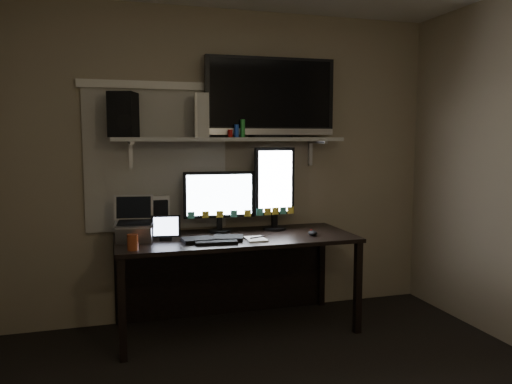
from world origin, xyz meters
name	(u,v)px	position (x,y,z in m)	size (l,w,h in m)	color
back_wall	(225,165)	(0.00, 1.80, 1.25)	(3.60, 3.60, 0.00)	#82735D
window_blinds	(157,160)	(-0.55, 1.79, 1.30)	(1.10, 0.02, 1.10)	#B0A99E
desk	(232,255)	(0.00, 1.55, 0.55)	(1.80, 0.75, 0.73)	black
wall_shelf	(229,139)	(0.00, 1.62, 1.46)	(1.80, 0.35, 0.03)	#9F9E9A
monitor_landscape	(219,201)	(-0.09, 1.63, 0.98)	(0.56, 0.06, 0.50)	black
monitor_portrait	(275,188)	(0.37, 1.61, 1.07)	(0.34, 0.06, 0.68)	black
keyboard	(213,239)	(-0.20, 1.31, 0.74)	(0.45, 0.18, 0.03)	black
mouse	(313,233)	(0.57, 1.29, 0.75)	(0.07, 0.11, 0.04)	black
notepad	(256,239)	(0.10, 1.25, 0.74)	(0.14, 0.20, 0.01)	silver
tablet	(166,228)	(-0.53, 1.43, 0.82)	(0.21, 0.09, 0.19)	black
file_sorter	(153,216)	(-0.60, 1.68, 0.87)	(0.23, 0.10, 0.29)	black
laptop	(135,219)	(-0.75, 1.46, 0.89)	(0.28, 0.23, 0.32)	#ACACB1
cup	(133,242)	(-0.78, 1.16, 0.78)	(0.07, 0.07, 0.11)	maroon
sticky_notes	(224,239)	(-0.12, 1.33, 0.73)	(0.28, 0.21, 0.00)	yellow
tv	(270,98)	(0.35, 1.65, 1.80)	(1.06, 0.19, 0.63)	black
game_console	(200,116)	(-0.23, 1.61, 1.64)	(0.08, 0.27, 0.33)	beige
speaker	(123,115)	(-0.80, 1.62, 1.64)	(0.18, 0.22, 0.33)	black
bottles	(237,128)	(0.05, 1.59, 1.55)	(0.22, 0.05, 0.14)	#A50F0C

